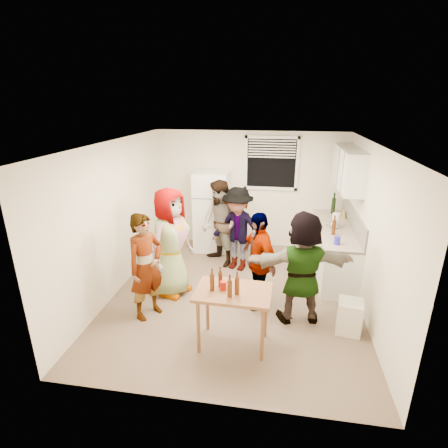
% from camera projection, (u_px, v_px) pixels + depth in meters
% --- Properties ---
extents(room, '(4.00, 4.50, 2.50)m').
position_uv_depth(room, '(235.00, 295.00, 5.87)').
color(room, white).
rests_on(room, ground).
extents(window, '(1.12, 0.10, 1.06)m').
position_uv_depth(window, '(271.00, 163.00, 7.23)').
color(window, white).
rests_on(window, room).
extents(refrigerator, '(0.70, 0.70, 1.70)m').
position_uv_depth(refrigerator, '(212.00, 211.00, 7.44)').
color(refrigerator, white).
rests_on(refrigerator, ground).
extents(counter_lower, '(0.60, 2.20, 0.86)m').
position_uv_depth(counter_lower, '(333.00, 251.00, 6.54)').
color(counter_lower, white).
rests_on(counter_lower, ground).
extents(countertop, '(0.64, 2.22, 0.04)m').
position_uv_depth(countertop, '(336.00, 228.00, 6.39)').
color(countertop, '#C0B099').
rests_on(countertop, counter_lower).
extents(backsplash, '(0.03, 2.20, 0.36)m').
position_uv_depth(backsplash, '(353.00, 219.00, 6.28)').
color(backsplash, '#B0ACA3').
rests_on(backsplash, countertop).
extents(upper_cabinets, '(0.34, 1.60, 0.70)m').
position_uv_depth(upper_cabinets, '(348.00, 168.00, 6.19)').
color(upper_cabinets, white).
rests_on(upper_cabinets, room).
extents(kettle, '(0.27, 0.24, 0.18)m').
position_uv_depth(kettle, '(334.00, 229.00, 6.30)').
color(kettle, silver).
rests_on(kettle, countertop).
extents(paper_towel, '(0.13, 0.13, 0.27)m').
position_uv_depth(paper_towel, '(335.00, 227.00, 6.36)').
color(paper_towel, white).
rests_on(paper_towel, countertop).
extents(wine_bottle, '(0.08, 0.08, 0.32)m').
position_uv_depth(wine_bottle, '(333.00, 213.00, 7.16)').
color(wine_bottle, black).
rests_on(wine_bottle, countertop).
extents(beer_bottle_counter, '(0.07, 0.07, 0.26)m').
position_uv_depth(beer_bottle_counter, '(333.00, 234.00, 6.03)').
color(beer_bottle_counter, '#47230C').
rests_on(beer_bottle_counter, countertop).
extents(blue_cup, '(0.10, 0.10, 0.13)m').
position_uv_depth(blue_cup, '(337.00, 244.00, 5.62)').
color(blue_cup, '#2B25CE').
rests_on(blue_cup, countertop).
extents(picture_frame, '(0.02, 0.17, 0.14)m').
position_uv_depth(picture_frame, '(344.00, 215.00, 6.85)').
color(picture_frame, gold).
rests_on(picture_frame, countertop).
extents(trash_bin, '(0.38, 0.38, 0.48)m').
position_uv_depth(trash_bin, '(349.00, 316.00, 4.87)').
color(trash_bin, silver).
rests_on(trash_bin, ground).
extents(serving_table, '(0.98, 0.67, 0.81)m').
position_uv_depth(serving_table, '(233.00, 343.00, 4.71)').
color(serving_table, brown).
rests_on(serving_table, ground).
extents(beer_bottle_table, '(0.05, 0.05, 0.20)m').
position_uv_depth(beer_bottle_table, '(220.00, 286.00, 4.54)').
color(beer_bottle_table, '#47230C').
rests_on(beer_bottle_table, serving_table).
extents(red_cup, '(0.09, 0.09, 0.12)m').
position_uv_depth(red_cup, '(223.00, 290.00, 4.46)').
color(red_cup, '#A91508').
rests_on(red_cup, serving_table).
extents(guest_grey, '(2.02, 1.50, 0.58)m').
position_uv_depth(guest_grey, '(174.00, 292.00, 5.97)').
color(guest_grey, '#9B9B9B').
rests_on(guest_grey, ground).
extents(guest_stripe, '(1.70, 1.32, 0.39)m').
position_uv_depth(guest_stripe, '(150.00, 314.00, 5.35)').
color(guest_stripe, '#141933').
rests_on(guest_stripe, ground).
extents(guest_back_left, '(1.79, 1.75, 0.64)m').
position_uv_depth(guest_back_left, '(220.00, 263.00, 7.00)').
color(guest_back_left, brown).
rests_on(guest_back_left, ground).
extents(guest_back_right, '(1.52, 1.87, 0.60)m').
position_uv_depth(guest_back_right, '(237.00, 268.00, 6.80)').
color(guest_back_right, '#3F4045').
rests_on(guest_back_right, ground).
extents(guest_black, '(1.79, 1.60, 0.38)m').
position_uv_depth(guest_black, '(256.00, 304.00, 5.62)').
color(guest_black, black).
rests_on(guest_black, ground).
extents(guest_orange, '(1.86, 1.96, 0.50)m').
position_uv_depth(guest_orange, '(298.00, 319.00, 5.24)').
color(guest_orange, '#D08040').
rests_on(guest_orange, ground).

